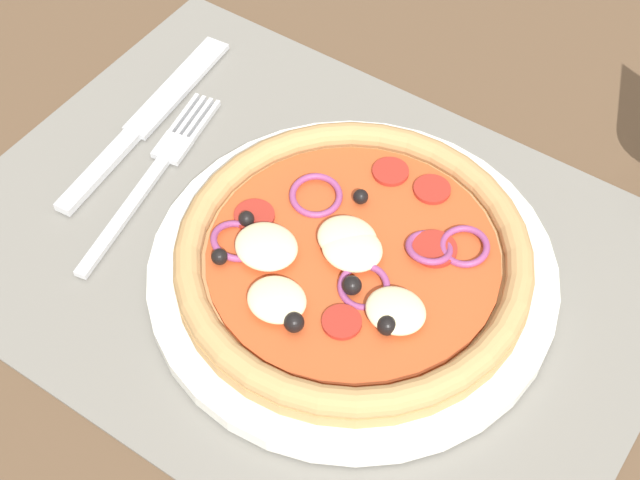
{
  "coord_description": "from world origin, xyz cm",
  "views": [
    {
      "loc": [
        21.9,
        -30.65,
        50.23
      ],
      "look_at": [
        1.09,
        0.0,
        2.53
      ],
      "focal_mm": 52.75,
      "sensor_mm": 36.0,
      "label": 1
    }
  ],
  "objects_px": {
    "plate": "(352,273)",
    "pizza": "(351,258)",
    "fork": "(156,170)",
    "knife": "(148,118)"
  },
  "relations": [
    {
      "from": "knife",
      "to": "fork",
      "type": "bearing_deg",
      "value": -138.55
    },
    {
      "from": "plate",
      "to": "knife",
      "type": "xyz_separation_m",
      "value": [
        -0.2,
        0.04,
        -0.0
      ]
    },
    {
      "from": "plate",
      "to": "pizza",
      "type": "distance_m",
      "value": 0.02
    },
    {
      "from": "pizza",
      "to": "knife",
      "type": "bearing_deg",
      "value": 169.83
    },
    {
      "from": "plate",
      "to": "pizza",
      "type": "relative_size",
      "value": 1.16
    },
    {
      "from": "plate",
      "to": "knife",
      "type": "relative_size",
      "value": 1.32
    },
    {
      "from": "fork",
      "to": "pizza",
      "type": "bearing_deg",
      "value": -100.86
    },
    {
      "from": "fork",
      "to": "knife",
      "type": "height_order",
      "value": "knife"
    },
    {
      "from": "fork",
      "to": "knife",
      "type": "xyz_separation_m",
      "value": [
        -0.04,
        0.04,
        0.0
      ]
    },
    {
      "from": "plate",
      "to": "pizza",
      "type": "height_order",
      "value": "pizza"
    }
  ]
}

